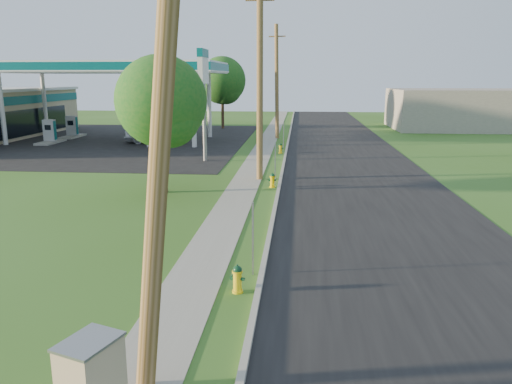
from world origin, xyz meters
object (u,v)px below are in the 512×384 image
at_px(fuel_pump_sw, 72,129).
at_px(tree_lot, 223,82).
at_px(utility_pole_mid, 260,82).
at_px(hydrant_near, 237,279).
at_px(fuel_pump_se, 173,130).
at_px(fuel_pump_ne, 160,135).
at_px(fuel_pump_nw, 50,134).
at_px(utility_pole_far, 277,82).
at_px(hydrant_mid, 272,180).
at_px(price_pylon, 203,73).
at_px(tree_verge, 163,105).
at_px(hydrant_far, 280,148).
at_px(car_silver, 156,133).
at_px(utility_pole_near, 162,103).

distance_m(fuel_pump_sw, tree_lot, 15.59).
relative_size(utility_pole_mid, hydrant_near, 13.41).
bearing_deg(fuel_pump_se, tree_lot, 71.33).
bearing_deg(fuel_pump_ne, tree_lot, 76.81).
bearing_deg(fuel_pump_nw, utility_pole_far, 15.61).
xyz_separation_m(tree_lot, hydrant_mid, (6.60, -27.95, -4.34)).
xyz_separation_m(utility_pole_far, hydrant_mid, (0.76, -19.89, -4.45)).
distance_m(fuel_pump_nw, price_pylon, 16.57).
bearing_deg(fuel_pump_nw, hydrant_mid, -38.59).
height_order(utility_pole_far, fuel_pump_se, utility_pole_far).
distance_m(utility_pole_far, fuel_pump_ne, 10.99).
xyz_separation_m(tree_verge, hydrant_far, (4.74, 12.59, -3.63)).
bearing_deg(hydrant_far, car_silver, 154.64).
height_order(utility_pole_near, fuel_pump_ne, utility_pole_near).
bearing_deg(hydrant_mid, fuel_pump_sw, 134.65).
bearing_deg(utility_pole_near, price_pylon, 99.42).
xyz_separation_m(fuel_pump_nw, tree_lot, (12.06, 13.06, 3.97)).
relative_size(fuel_pump_nw, fuel_pump_sw, 1.00).
relative_size(utility_pole_mid, fuel_pump_se, 3.06).
bearing_deg(hydrant_far, fuel_pump_nw, 168.42).
distance_m(utility_pole_mid, hydrant_mid, 5.03).
bearing_deg(fuel_pump_sw, fuel_pump_se, 0.00).
xyz_separation_m(fuel_pump_nw, hydrant_near, (18.48, -26.98, -0.37)).
bearing_deg(fuel_pump_se, price_pylon, -66.50).
distance_m(utility_pole_near, utility_pole_mid, 18.00).
height_order(tree_lot, hydrant_mid, tree_lot).
bearing_deg(utility_pole_mid, tree_verge, -139.73).
distance_m(price_pylon, hydrant_far, 7.79).
distance_m(tree_lot, car_silver, 13.14).
relative_size(utility_pole_mid, utility_pole_far, 1.03).
relative_size(hydrant_far, car_silver, 0.15).
relative_size(price_pylon, tree_verge, 1.11).
bearing_deg(tree_verge, fuel_pump_sw, 124.21).
distance_m(fuel_pump_sw, fuel_pump_se, 9.00).
bearing_deg(utility_pole_far, price_pylon, -107.33).
bearing_deg(utility_pole_mid, fuel_pump_ne, 124.40).
distance_m(fuel_pump_nw, hydrant_near, 32.70).
relative_size(fuel_pump_sw, fuel_pump_se, 1.00).
bearing_deg(utility_pole_mid, tree_lot, 102.63).
xyz_separation_m(price_pylon, hydrant_mid, (4.66, -7.39, -5.08)).
distance_m(utility_pole_mid, hydrant_near, 14.72).
bearing_deg(price_pylon, fuel_pump_sw, 140.60).
xyz_separation_m(hydrant_near, hydrant_far, (0.13, 23.16, -0.01)).
distance_m(fuel_pump_ne, tree_verge, 17.42).
height_order(fuel_pump_se, hydrant_near, fuel_pump_se).
bearing_deg(car_silver, hydrant_mid, -159.03).
height_order(price_pylon, hydrant_mid, price_pylon).
height_order(fuel_pump_nw, fuel_pump_ne, same).
distance_m(tree_verge, car_silver, 18.58).
relative_size(utility_pole_far, price_pylon, 1.39).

